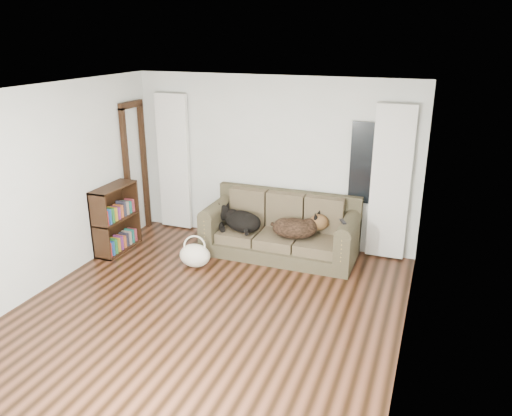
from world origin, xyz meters
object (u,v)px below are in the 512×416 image
(tote_bag, at_px, (195,256))
(bookshelf, at_px, (116,219))
(sofa, at_px, (280,226))
(dog_black_lab, at_px, (240,221))
(dog_shepherd, at_px, (298,228))

(tote_bag, relative_size, bookshelf, 0.45)
(sofa, relative_size, dog_black_lab, 3.35)
(dog_black_lab, relative_size, tote_bag, 1.48)
(tote_bag, bearing_deg, dog_black_lab, 61.75)
(tote_bag, distance_m, bookshelf, 1.43)
(sofa, relative_size, dog_shepherd, 3.31)
(sofa, xyz_separation_m, dog_black_lab, (-0.61, -0.07, 0.03))
(sofa, relative_size, bookshelf, 2.21)
(dog_black_lab, bearing_deg, dog_shepherd, 34.55)
(sofa, height_order, bookshelf, bookshelf)
(sofa, height_order, dog_black_lab, sofa)
(sofa, distance_m, dog_shepherd, 0.30)
(dog_shepherd, height_order, bookshelf, bookshelf)
(sofa, height_order, dog_shepherd, sofa)
(dog_black_lab, relative_size, bookshelf, 0.66)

